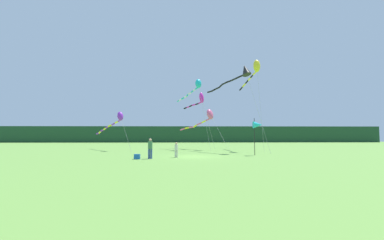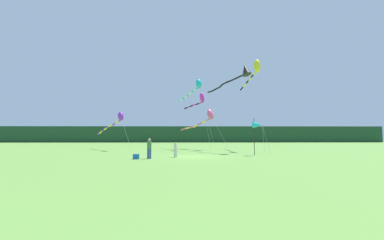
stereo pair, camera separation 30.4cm
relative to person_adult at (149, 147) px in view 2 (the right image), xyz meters
name	(u,v)px [view 2 (the right image)]	position (x,y,z in m)	size (l,w,h in m)	color
ground_plane	(193,157)	(3.76, 1.88, -0.95)	(120.00, 120.00, 0.00)	#6B9E42
distant_treeline	(189,134)	(3.76, 46.88, 1.27)	(108.00, 2.33, 4.44)	#1E4228
person_adult	(149,147)	(0.00, 0.00, 0.00)	(0.37, 0.37, 1.70)	#334C8C
person_child	(176,149)	(2.16, 1.15, -0.20)	(0.30, 0.30, 1.34)	silver
cooler_box	(136,157)	(-1.02, -0.33, -0.74)	(0.48, 0.33, 0.41)	#1959B2
banner_flag_pole	(257,125)	(10.20, 3.35, 2.03)	(0.90, 0.70, 3.68)	black
kite_magenta	(200,99)	(5.15, 14.98, 6.39)	(4.47, 4.21, 8.38)	#B2B2B2
kite_purple	(117,120)	(-6.04, 11.12, 3.06)	(6.65, 6.65, 5.11)	#B2B2B2
kite_cyan	(197,86)	(4.51, 13.27, 8.03)	(4.60, 6.75, 9.94)	#B2B2B2
kite_black	(242,72)	(9.72, 7.52, 8.51)	(5.97, 7.75, 10.44)	#B2B2B2
kite_yellow	(256,69)	(12.20, 10.55, 9.81)	(1.41, 8.35, 11.87)	#B2B2B2
kite_rainbow	(207,116)	(5.97, 12.52, 3.62)	(6.40, 6.69, 5.67)	#B2B2B2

